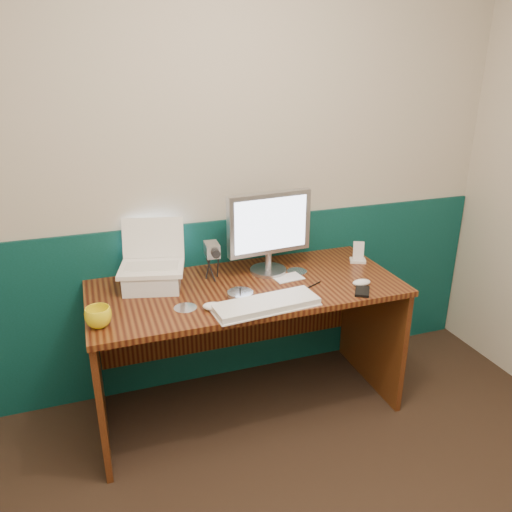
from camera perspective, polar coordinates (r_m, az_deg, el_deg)
name	(u,v)px	position (r m, az deg, el deg)	size (l,w,h in m)	color
back_wall	(207,177)	(2.73, -5.64, 9.00)	(3.50, 0.04, 2.50)	#BEB5A1
wainscot	(212,302)	(2.97, -5.06, -5.31)	(3.48, 0.02, 1.00)	#08362D
desk	(247,348)	(2.76, -1.04, -10.50)	(1.60, 0.70, 0.75)	#331109
laptop_riser	(153,279)	(2.59, -11.73, -2.60)	(0.28, 0.23, 0.10)	white
laptop	(150,246)	(2.53, -12.04, 1.14)	(0.32, 0.24, 0.26)	white
monitor	(269,232)	(2.66, 1.45, 2.80)	(0.47, 0.13, 0.47)	#A8A7AC
keyboard	(266,305)	(2.35, 1.16, -5.62)	(0.50, 0.17, 0.03)	white
mouse_right	(362,283)	(2.63, 11.97, -2.98)	(0.10, 0.06, 0.03)	white
mouse_left	(214,306)	(2.34, -4.79, -5.76)	(0.11, 0.07, 0.04)	white
mug	(98,317)	(2.29, -17.57, -6.67)	(0.11, 0.11, 0.09)	yellow
camcorder	(212,262)	(2.63, -5.02, -0.70)	(0.09, 0.13, 0.19)	#A7A8AC
cd_spindle	(240,294)	(2.46, -1.81, -4.40)	(0.13, 0.13, 0.03)	#B1B7C1
cd_loose_a	(185,308)	(2.38, -8.08, -5.87)	(0.11, 0.11, 0.00)	silver
cd_loose_b	(297,271)	(2.76, 4.70, -1.73)	(0.11, 0.11, 0.00)	silver
pen	(313,285)	(2.59, 6.50, -3.36)	(0.01, 0.01, 0.12)	black
papers	(288,278)	(2.67, 3.67, -2.49)	(0.15, 0.10, 0.00)	silver
dock	(358,260)	(2.94, 11.54, -0.50)	(0.09, 0.07, 0.02)	white
music_player	(358,251)	(2.92, 11.63, 0.62)	(0.06, 0.01, 0.11)	silver
pda	(362,291)	(2.56, 12.05, -3.98)	(0.07, 0.12, 0.01)	black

